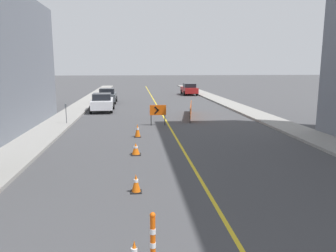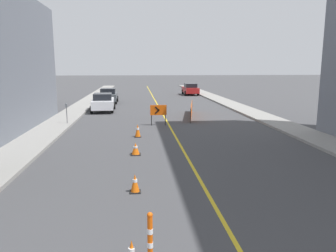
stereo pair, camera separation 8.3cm
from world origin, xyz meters
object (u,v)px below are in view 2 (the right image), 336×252
object	(u,v)px
traffic_cone_third	(135,183)
parking_meter_near_curb	(66,109)
traffic_cone_fifth	(138,131)
delineator_post_front	(150,245)
traffic_cone_fourth	(136,149)
arrow_barricade_primary	(158,111)
parked_car_curb_mid	(108,96)
parked_car_curb_near	(103,102)
parked_car_curb_far	(190,89)

from	to	relation	value
traffic_cone_third	parking_meter_near_curb	size ratio (longest dim) A/B	0.44
parking_meter_near_curb	traffic_cone_fifth	bearing A→B (deg)	-41.76
traffic_cone_third	traffic_cone_fifth	bearing A→B (deg)	89.08
traffic_cone_third	parking_meter_near_curb	distance (m)	13.24
delineator_post_front	parking_meter_near_curb	distance (m)	17.14
traffic_cone_third	delineator_post_front	xyz separation A→B (m)	(0.30, -4.02, 0.22)
traffic_cone_fourth	arrow_barricade_primary	world-z (taller)	arrow_barricade_primary
traffic_cone_fifth	parking_meter_near_curb	bearing A→B (deg)	138.24
traffic_cone_fifth	parked_car_curb_mid	size ratio (longest dim) A/B	0.17
traffic_cone_fifth	traffic_cone_fourth	bearing A→B (deg)	-91.83
delineator_post_front	parked_car_curb_near	distance (m)	23.48
traffic_cone_fourth	traffic_cone_fifth	size ratio (longest dim) A/B	0.74
delineator_post_front	parking_meter_near_curb	xyz separation A→B (m)	(-4.87, 16.42, 0.59)
parked_car_curb_near	traffic_cone_fourth	bearing A→B (deg)	-81.83
traffic_cone_third	arrow_barricade_primary	world-z (taller)	arrow_barricade_primary
traffic_cone_fifth	delineator_post_front	bearing A→B (deg)	-89.19
parking_meter_near_curb	parked_car_curb_mid	bearing A→B (deg)	83.07
parked_car_curb_mid	traffic_cone_fourth	bearing A→B (deg)	-83.45
parked_car_curb_near	parked_car_curb_far	bearing A→B (deg)	54.24
traffic_cone_fifth	parked_car_curb_far	xyz separation A→B (m)	(7.43, 27.02, 0.43)
parked_car_curb_far	parking_meter_near_curb	xyz separation A→B (m)	(-12.13, -22.82, 0.30)
parked_car_curb_far	parking_meter_near_curb	distance (m)	25.84
traffic_cone_fifth	parked_car_curb_far	bearing A→B (deg)	74.63
traffic_cone_fifth	parking_meter_near_curb	size ratio (longest dim) A/B	0.55
delineator_post_front	parked_car_curb_far	xyz separation A→B (m)	(7.25, 39.24, 0.29)
arrow_barricade_primary	parking_meter_near_curb	size ratio (longest dim) A/B	1.02
parked_car_curb_near	parked_car_curb_far	world-z (taller)	same
traffic_cone_fifth	parking_meter_near_curb	world-z (taller)	parking_meter_near_curb
parked_car_curb_near	parked_car_curb_far	distance (m)	19.05
delineator_post_front	parked_car_curb_mid	bearing A→B (deg)	96.14
traffic_cone_third	parked_car_curb_far	xyz separation A→B (m)	(7.56, 35.22, 0.51)
traffic_cone_third	traffic_cone_fifth	xyz separation A→B (m)	(0.13, 8.21, 0.07)
parked_car_curb_near	traffic_cone_third	bearing A→B (deg)	-84.34
traffic_cone_fourth	parked_car_curb_near	bearing A→B (deg)	100.88
traffic_cone_fourth	delineator_post_front	world-z (taller)	delineator_post_front
parked_car_curb_mid	traffic_cone_third	bearing A→B (deg)	-84.80
traffic_cone_third	parked_car_curb_mid	bearing A→B (deg)	96.41
traffic_cone_fourth	traffic_cone_third	bearing A→B (deg)	-90.15
traffic_cone_fifth	traffic_cone_third	bearing A→B (deg)	-90.92
traffic_cone_third	traffic_cone_fifth	distance (m)	8.21
parked_car_curb_far	parked_car_curb_near	bearing A→B (deg)	-123.76
traffic_cone_fifth	parked_car_curb_near	size ratio (longest dim) A/B	0.17
arrow_barricade_primary	parked_car_curb_near	bearing A→B (deg)	120.45
traffic_cone_fifth	parked_car_curb_mid	distance (m)	18.04
traffic_cone_fourth	parking_meter_near_curb	world-z (taller)	parking_meter_near_curb
traffic_cone_third	parked_car_curb_far	bearing A→B (deg)	77.89
traffic_cone_fourth	parked_car_curb_far	bearing A→B (deg)	76.21
traffic_cone_third	parked_car_curb_far	distance (m)	36.03
parked_car_curb_near	delineator_post_front	bearing A→B (deg)	-85.03
traffic_cone_fifth	arrow_barricade_primary	xyz separation A→B (m)	(1.40, 3.57, 0.61)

